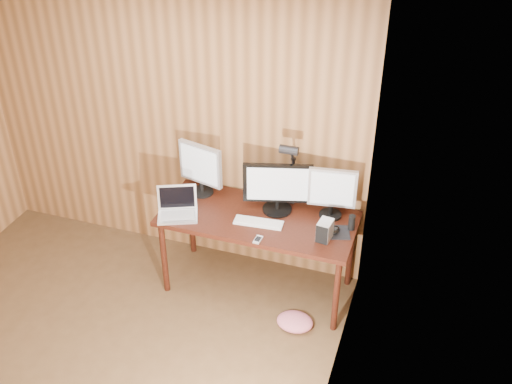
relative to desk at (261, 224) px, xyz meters
The scene contains 14 objects.
room_shell 2.04m from the desk, 118.65° to the right, with size 4.00×4.00×4.00m.
desk is the anchor object (origin of this frame).
monitor_center 0.38m from the desk, 28.64° to the left, with size 0.55×0.24×0.44m.
monitor_left 0.69m from the desk, 168.43° to the left, with size 0.41×0.20×0.47m.
monitor_right 0.67m from the desk, 12.90° to the left, with size 0.39×0.18×0.44m.
laptop 0.70m from the desk, 159.52° to the right, with size 0.39×0.35×0.23m.
keyboard 0.21m from the desk, 78.05° to the right, with size 0.40×0.15×0.02m.
mousepad 0.66m from the desk, ahead, with size 0.23×0.19×0.00m, color black.
mouse 0.66m from the desk, ahead, with size 0.07×0.11×0.04m, color black.
hard_drive 0.64m from the desk, 18.36° to the right, with size 0.12×0.16×0.16m.
phone 0.41m from the desk, 75.07° to the right, with size 0.06×0.10×0.01m.
speaker 0.78m from the desk, ahead, with size 0.05×0.05×0.13m, color black.
desk_lamp 0.58m from the desk, 35.46° to the left, with size 0.15×0.21×0.65m.
fabric_pile 0.85m from the desk, 44.89° to the right, with size 0.30×0.24×0.09m, color #D26578, non-canonical shape.
Camera 1 is at (2.18, -2.17, 3.55)m, focal length 42.00 mm.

